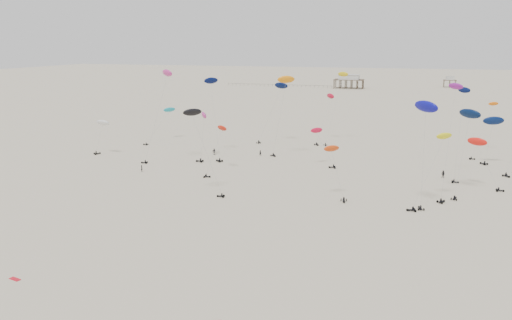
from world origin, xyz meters
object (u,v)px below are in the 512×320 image
(rig_0, at_px, (339,92))
(rig_4, at_px, (327,109))
(pavilion_main, at_px, (349,82))
(pavilion_small, at_px, (450,82))
(rig_9, at_px, (198,129))
(spectator_0, at_px, (142,172))

(rig_0, distance_m, rig_4, 7.04)
(pavilion_main, bearing_deg, pavilion_small, 23.20)
(pavilion_main, height_order, rig_4, rig_4)
(pavilion_main, height_order, rig_9, rig_9)
(rig_4, bearing_deg, pavilion_main, -123.50)
(rig_4, bearing_deg, spectator_0, 16.64)
(spectator_0, bearing_deg, rig_0, -73.87)
(pavilion_small, relative_size, spectator_0, 4.51)
(pavilion_small, bearing_deg, rig_9, -103.39)
(pavilion_main, relative_size, rig_9, 1.11)
(pavilion_small, relative_size, rig_9, 0.47)
(pavilion_main, bearing_deg, rig_9, -90.21)
(pavilion_main, relative_size, pavilion_small, 2.33)
(pavilion_main, xyz_separation_m, rig_9, (-0.98, -268.10, 10.11))
(rig_0, xyz_separation_m, spectator_0, (-42.40, -54.09, -16.67))
(pavilion_main, xyz_separation_m, spectator_0, (-22.87, -254.64, -4.22))
(spectator_0, bearing_deg, rig_9, -157.36)
(rig_4, height_order, spectator_0, rig_4)
(pavilion_main, bearing_deg, rig_4, -85.50)
(pavilion_main, distance_m, spectator_0, 255.70)
(rig_4, distance_m, spectator_0, 67.58)
(pavilion_main, xyz_separation_m, rig_4, (15.75, -200.23, 6.51))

